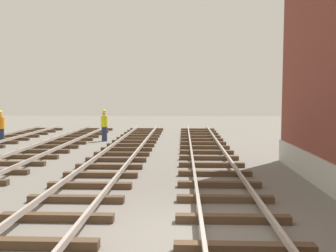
% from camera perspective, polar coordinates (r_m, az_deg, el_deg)
% --- Properties ---
extents(ground_plane, '(80.00, 80.00, 0.00)m').
position_cam_1_polar(ground_plane, '(7.93, 2.77, -15.94)').
color(ground_plane, slate).
extents(track_near_building, '(2.50, 44.36, 0.32)m').
position_cam_1_polar(track_near_building, '(7.96, 10.33, -14.94)').
color(track_near_building, '#4C3826').
rests_on(track_near_building, ground).
extents(track_centre, '(2.50, 44.36, 0.32)m').
position_cam_1_polar(track_centre, '(8.36, -17.72, -14.14)').
color(track_centre, '#4C3826').
rests_on(track_centre, ground).
extents(track_worker_foreground, '(0.40, 0.40, 1.87)m').
position_cam_1_polar(track_worker_foreground, '(22.86, -9.42, 0.08)').
color(track_worker_foreground, '#262D4C').
rests_on(track_worker_foreground, ground).
extents(track_worker_distant, '(0.40, 0.40, 1.87)m').
position_cam_1_polar(track_worker_distant, '(23.28, -23.52, -0.17)').
color(track_worker_distant, '#262D4C').
rests_on(track_worker_distant, ground).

